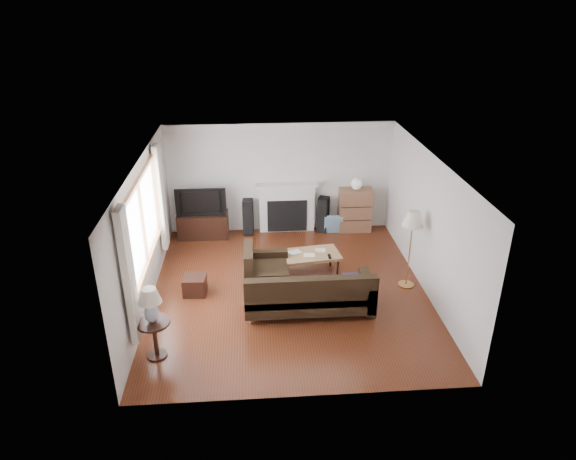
{
  "coord_description": "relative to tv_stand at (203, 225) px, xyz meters",
  "views": [
    {
      "loc": [
        -0.64,
        -8.13,
        5.03
      ],
      "look_at": [
        0.0,
        0.3,
        1.1
      ],
      "focal_mm": 32.0,
      "sensor_mm": 36.0,
      "label": 1
    }
  ],
  "objects": [
    {
      "name": "globe_lamp",
      "position": [
        3.45,
        0.06,
        0.86
      ],
      "size": [
        0.25,
        0.25,
        0.25
      ],
      "primitive_type": "sphere",
      "color": "white",
      "rests_on": "bookshelf"
    },
    {
      "name": "television",
      "position": [
        0.0,
        0.0,
        0.6
      ],
      "size": [
        1.1,
        0.14,
        0.63
      ],
      "primitive_type": "imported",
      "color": "black",
      "rests_on": "tv_stand"
    },
    {
      "name": "speaker_left",
      "position": [
        1.01,
        0.08,
        0.13
      ],
      "size": [
        0.25,
        0.29,
        0.82
      ],
      "primitive_type": "cube",
      "rotation": [
        0.0,
        0.0,
        -0.08
      ],
      "color": "black",
      "rests_on": "ground"
    },
    {
      "name": "side_table",
      "position": [
        -0.4,
        -4.19,
        0.03
      ],
      "size": [
        0.5,
        0.5,
        0.63
      ],
      "primitive_type": "cube",
      "color": "black",
      "rests_on": "ground"
    },
    {
      "name": "floor_lamp",
      "position": [
        3.96,
        -2.45,
        0.48
      ],
      "size": [
        0.51,
        0.51,
        1.51
      ],
      "primitive_type": "cube",
      "rotation": [
        0.0,
        0.0,
        0.4
      ],
      "color": "#B8793F",
      "rests_on": "ground"
    },
    {
      "name": "curtain_far",
      "position": [
        -0.65,
        -1.15,
        1.12
      ],
      "size": [
        0.1,
        0.35,
        2.1
      ],
      "primitive_type": "cube",
      "color": "silver",
      "rests_on": "room"
    },
    {
      "name": "footstool",
      "position": [
        0.02,
        -2.42,
        -0.11
      ],
      "size": [
        0.42,
        0.42,
        0.34
      ],
      "primitive_type": "cube",
      "rotation": [
        0.0,
        0.0,
        -0.05
      ],
      "color": "black",
      "rests_on": "ground"
    },
    {
      "name": "room",
      "position": [
        1.75,
        -2.47,
        0.97
      ],
      "size": [
        5.1,
        5.6,
        2.54
      ],
      "color": "#552413",
      "rests_on": "ground"
    },
    {
      "name": "speaker_right",
      "position": [
        2.72,
        0.08,
        0.13
      ],
      "size": [
        0.32,
        0.34,
        0.82
      ],
      "primitive_type": "cube",
      "rotation": [
        0.0,
        0.0,
        -0.39
      ],
      "color": "black",
      "rests_on": "ground"
    },
    {
      "name": "curtain_near",
      "position": [
        -0.65,
        -4.19,
        1.12
      ],
      "size": [
        0.1,
        0.35,
        2.1
      ],
      "primitive_type": "cube",
      "color": "silver",
      "rests_on": "room"
    },
    {
      "name": "tv_stand",
      "position": [
        0.0,
        0.0,
        0.0
      ],
      "size": [
        1.12,
        0.5,
        0.56
      ],
      "primitive_type": "cube",
      "color": "black",
      "rests_on": "ground"
    },
    {
      "name": "bookshelf",
      "position": [
        3.45,
        0.06,
        0.23
      ],
      "size": [
        0.74,
        0.35,
        1.02
      ],
      "primitive_type": "cube",
      "color": "brown",
      "rests_on": "ground"
    },
    {
      "name": "coffee_table",
      "position": [
        2.17,
        -1.9,
        -0.05
      ],
      "size": [
        1.26,
        0.8,
        0.46
      ],
      "primitive_type": "cube",
      "rotation": [
        0.0,
        0.0,
        0.14
      ],
      "color": "#9B744A",
      "rests_on": "ground"
    },
    {
      "name": "table_lamp",
      "position": [
        -0.4,
        -4.19,
        0.62
      ],
      "size": [
        0.34,
        0.34,
        0.55
      ],
      "primitive_type": "cube",
      "color": "silver",
      "rests_on": "side_table"
    },
    {
      "name": "window",
      "position": [
        -0.7,
        -2.67,
        1.27
      ],
      "size": [
        0.12,
        2.74,
        1.54
      ],
      "primitive_type": "cube",
      "color": "#975E38",
      "rests_on": "room"
    },
    {
      "name": "sectional_sofa",
      "position": [
        2.03,
        -3.13,
        0.11
      ],
      "size": [
        2.38,
        1.74,
        0.77
      ],
      "primitive_type": "cube",
      "color": "black",
      "rests_on": "ground"
    },
    {
      "name": "fireplace",
      "position": [
        1.9,
        0.17,
        0.3
      ],
      "size": [
        1.4,
        0.26,
        1.15
      ],
      "primitive_type": "cube",
      "color": "white",
      "rests_on": "room"
    }
  ]
}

